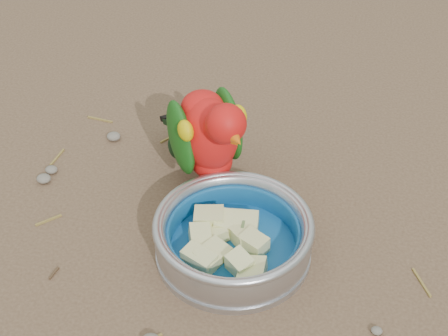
# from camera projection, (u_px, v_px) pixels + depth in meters

# --- Properties ---
(ground) EXTENTS (60.00, 60.00, 0.00)m
(ground) POSITION_uv_depth(u_px,v_px,m) (240.00, 295.00, 0.88)
(ground) COLOR brown
(food_bowl) EXTENTS (0.21, 0.21, 0.02)m
(food_bowl) POSITION_uv_depth(u_px,v_px,m) (233.00, 250.00, 0.94)
(food_bowl) COLOR #B2B2BA
(food_bowl) RESTS_ON ground
(bowl_wall) EXTENTS (0.21, 0.21, 0.04)m
(bowl_wall) POSITION_uv_depth(u_px,v_px,m) (233.00, 234.00, 0.92)
(bowl_wall) COLOR #B2B2BA
(bowl_wall) RESTS_ON food_bowl
(fruit_wedges) EXTENTS (0.13, 0.13, 0.03)m
(fruit_wedges) POSITION_uv_depth(u_px,v_px,m) (233.00, 238.00, 0.92)
(fruit_wedges) COLOR beige
(fruit_wedges) RESTS_ON food_bowl
(lory_parrot) EXTENTS (0.22, 0.23, 0.18)m
(lory_parrot) POSITION_uv_depth(u_px,v_px,m) (209.00, 142.00, 0.99)
(lory_parrot) COLOR red
(lory_parrot) RESTS_ON ground
(ground_debris) EXTENTS (0.90, 0.80, 0.01)m
(ground_debris) POSITION_uv_depth(u_px,v_px,m) (286.00, 257.00, 0.93)
(ground_debris) COLOR olive
(ground_debris) RESTS_ON ground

